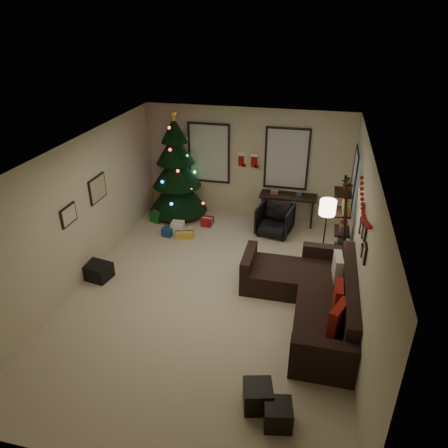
{
  "coord_description": "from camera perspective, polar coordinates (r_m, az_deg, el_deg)",
  "views": [
    {
      "loc": [
        1.68,
        -6.12,
        4.7
      ],
      "look_at": [
        0.1,
        0.6,
        1.15
      ],
      "focal_mm": 33.59,
      "sensor_mm": 36.0,
      "label": 1
    }
  ],
  "objects": [
    {
      "name": "desk",
      "position": [
        10.2,
        8.73,
        3.46
      ],
      "size": [
        1.35,
        0.48,
        0.73
      ],
      "color": "black",
      "rests_on": "floor"
    },
    {
      "name": "desk_chair",
      "position": [
        9.75,
        6.93,
        0.58
      ],
      "size": [
        0.8,
        0.77,
        0.72
      ],
      "primitive_type": "imported",
      "rotation": [
        0.0,
        0.0,
        -0.17
      ],
      "color": "black",
      "rests_on": "floor"
    },
    {
      "name": "presents",
      "position": [
        10.01,
        -6.25,
        -0.22
      ],
      "size": [
        1.5,
        1.01,
        0.3
      ],
      "rotation": [
        0.0,
        0.0,
        0.35
      ],
      "color": "maroon",
      "rests_on": "floor"
    },
    {
      "name": "wall_right",
      "position": [
        7.02,
        18.27,
        -2.78
      ],
      "size": [
        0.0,
        7.0,
        7.0
      ],
      "primitive_type": "plane",
      "rotation": [
        1.57,
        0.0,
        -1.57
      ],
      "color": "beige",
      "rests_on": "floor"
    },
    {
      "name": "ceiling",
      "position": [
        6.65,
        -2.05,
        9.7
      ],
      "size": [
        7.0,
        7.0,
        0.0
      ],
      "primitive_type": "plane",
      "rotation": [
        3.14,
        0.0,
        0.0
      ],
      "color": "white",
      "rests_on": "floor"
    },
    {
      "name": "christmas_tree",
      "position": [
        10.4,
        -6.49,
        6.9
      ],
      "size": [
        1.45,
        1.45,
        2.7
      ],
      "rotation": [
        0.0,
        0.0,
        -0.04
      ],
      "color": "black",
      "rests_on": "floor"
    },
    {
      "name": "floor",
      "position": [
        7.9,
        -1.72,
        -9.32
      ],
      "size": [
        7.0,
        7.0,
        0.0
      ],
      "primitive_type": "plane",
      "color": "beige",
      "rests_on": "ground"
    },
    {
      "name": "wall_left",
      "position": [
        8.13,
        -19.16,
        1.29
      ],
      "size": [
        0.0,
        7.0,
        7.0
      ],
      "primitive_type": "plane",
      "rotation": [
        1.57,
        0.0,
        1.57
      ],
      "color": "beige",
      "rests_on": "floor"
    },
    {
      "name": "window_back_left",
      "position": [
        10.43,
        -2.04,
        9.63
      ],
      "size": [
        1.05,
        0.06,
        1.5
      ],
      "color": "#728CB2",
      "rests_on": "wall_back"
    },
    {
      "name": "ottoman_near",
      "position": [
        5.95,
        4.62,
        -22.33
      ],
      "size": [
        0.46,
        0.46,
        0.36
      ],
      "primitive_type": "cube",
      "rotation": [
        0.0,
        0.0,
        0.25
      ],
      "color": "black",
      "rests_on": "floor"
    },
    {
      "name": "art_map",
      "position": [
        8.6,
        -16.84,
        4.63
      ],
      "size": [
        0.04,
        0.6,
        0.5
      ],
      "color": "black",
      "rests_on": "wall_left"
    },
    {
      "name": "window_back_right",
      "position": [
        10.12,
        8.53,
        8.79
      ],
      "size": [
        1.05,
        0.06,
        1.5
      ],
      "color": "#728CB2",
      "rests_on": "wall_back"
    },
    {
      "name": "garland",
      "position": [
        6.86,
        18.56,
        2.42
      ],
      "size": [
        0.08,
        1.9,
        0.3
      ],
      "primitive_type": null,
      "color": "#A5140C",
      "rests_on": "wall_right"
    },
    {
      "name": "stocking_right",
      "position": [
        10.17,
        4.16,
        8.67
      ],
      "size": [
        0.2,
        0.05,
        0.36
      ],
      "color": "#990F0C",
      "rests_on": "wall_back"
    },
    {
      "name": "pillow_cream",
      "position": [
        7.71,
        15.19,
        -5.73
      ],
      "size": [
        0.17,
        0.48,
        0.47
      ],
      "primitive_type": "cube",
      "rotation": [
        0.0,
        0.0,
        0.08
      ],
      "color": "beige",
      "rests_on": "sofa"
    },
    {
      "name": "sofa",
      "position": [
        7.46,
        11.93,
        -9.71
      ],
      "size": [
        1.98,
        2.86,
        0.89
      ],
      "color": "black",
      "rests_on": "floor"
    },
    {
      "name": "window_right_wall",
      "position": [
        9.27,
        17.36,
        5.77
      ],
      "size": [
        0.06,
        0.9,
        1.3
      ],
      "color": "#728CB2",
      "rests_on": "wall_right"
    },
    {
      "name": "ottoman_far",
      "position": [
        5.82,
        7.34,
        -24.33
      ],
      "size": [
        0.41,
        0.41,
        0.33
      ],
      "primitive_type": "cube",
      "rotation": [
        0.0,
        0.0,
        0.18
      ],
      "color": "black",
      "rests_on": "floor"
    },
    {
      "name": "art_abstract",
      "position": [
        7.82,
        -20.4,
        1.14
      ],
      "size": [
        0.04,
        0.45,
        0.35
      ],
      "color": "black",
      "rests_on": "wall_left"
    },
    {
      "name": "wall_back",
      "position": [
        10.32,
        3.17,
        8.25
      ],
      "size": [
        5.0,
        0.0,
        5.0
      ],
      "primitive_type": "plane",
      "rotation": [
        1.57,
        0.0,
        0.0
      ],
      "color": "beige",
      "rests_on": "floor"
    },
    {
      "name": "bookshelf",
      "position": [
        8.58,
        15.95,
        -0.2
      ],
      "size": [
        0.3,
        0.55,
        1.86
      ],
      "color": "black",
      "rests_on": "floor"
    },
    {
      "name": "stocking_left",
      "position": [
        10.33,
        2.42,
        8.81
      ],
      "size": [
        0.2,
        0.05,
        0.36
      ],
      "color": "#990F0C",
      "rests_on": "wall_back"
    },
    {
      "name": "pillow_red_b",
      "position": [
        6.97,
        15.24,
        -9.56
      ],
      "size": [
        0.13,
        0.45,
        0.45
      ],
      "primitive_type": "cube",
      "rotation": [
        0.0,
        0.0,
        0.02
      ],
      "color": "maroon",
      "rests_on": "sofa"
    },
    {
      "name": "gallery",
      "position": [
        6.85,
        18.4,
        -1.46
      ],
      "size": [
        0.03,
        1.25,
        0.54
      ],
      "color": "black",
      "rests_on": "wall_right"
    },
    {
      "name": "wall_front",
      "position": [
        4.57,
        -14.03,
        -21.01
      ],
      "size": [
        5.0,
        0.0,
        5.0
      ],
      "primitive_type": "plane",
      "rotation": [
        -1.57,
        0.0,
        0.0
      ],
      "color": "beige",
      "rests_on": "floor"
    },
    {
      "name": "potted_plant",
      "position": [
        8.37,
        16.7,
        5.66
      ],
      "size": [
        0.44,
        0.39,
        0.44
      ],
      "primitive_type": "imported",
      "rotation": [
        0.0,
        0.0,
        0.12
      ],
      "color": "#4C4C4C",
      "rests_on": "bookshelf"
    },
    {
      "name": "storage_bin",
      "position": [
        8.6,
        -17.12,
        -6.08
      ],
      "size": [
        0.67,
        0.51,
        0.31
      ],
      "primitive_type": "cube",
      "rotation": [
        0.0,
        0.0,
        -0.17
      ],
      "color": "black",
      "rests_on": "floor"
    },
    {
      "name": "pillow_red_a",
      "position": [
        6.53,
        15.28,
        -12.39
      ],
      "size": [
        0.32,
        0.51,
        0.5
      ],
      "primitive_type": "cube",
      "rotation": [
        0.0,
        0.0,
        -0.4
      ],
      "color": "maroon",
      "rests_on": "sofa"
    },
    {
      "name": "floor_lamp",
      "position": [
        8.28,
        13.86,
        1.6
      ],
      "size": [
        0.31,
        0.31,
        1.47
      ],
      "rotation": [
        0.0,
        0.0,
        0.32
      ],
      "color": "black",
      "rests_on": "floor"
    }
  ]
}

